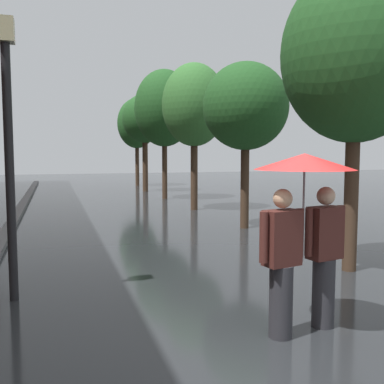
% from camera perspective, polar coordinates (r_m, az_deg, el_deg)
% --- Properties ---
extents(ground_plane, '(80.00, 80.00, 0.00)m').
position_cam_1_polar(ground_plane, '(4.75, 10.39, -20.29)').
color(ground_plane, '#26282B').
extents(kerb_strip, '(0.30, 36.00, 0.12)m').
position_cam_1_polar(kerb_strip, '(13.97, -22.09, -3.37)').
color(kerb_strip, slate).
rests_on(kerb_strip, ground).
extents(street_tree_0, '(2.47, 2.47, 5.14)m').
position_cam_1_polar(street_tree_0, '(8.11, 20.45, 16.30)').
color(street_tree_0, '#473323').
rests_on(street_tree_0, ground).
extents(street_tree_1, '(2.27, 2.27, 4.41)m').
position_cam_1_polar(street_tree_1, '(11.91, 6.96, 10.87)').
color(street_tree_1, '#473323').
rests_on(street_tree_1, ground).
extents(street_tree_2, '(2.27, 2.27, 5.15)m').
position_cam_1_polar(street_tree_2, '(15.68, 0.28, 11.13)').
color(street_tree_2, '#473323').
rests_on(street_tree_2, ground).
extents(street_tree_3, '(2.59, 2.59, 5.62)m').
position_cam_1_polar(street_tree_3, '(19.46, -3.60, 10.74)').
color(street_tree_3, '#473323').
rests_on(street_tree_3, ground).
extents(street_tree_4, '(2.33, 2.33, 5.05)m').
position_cam_1_polar(street_tree_4, '(23.28, -6.14, 9.34)').
color(street_tree_4, '#473323').
rests_on(street_tree_4, ground).
extents(street_tree_5, '(2.36, 2.36, 5.32)m').
position_cam_1_polar(street_tree_5, '(27.30, -7.16, 8.77)').
color(street_tree_5, '#473323').
rests_on(street_tree_5, ground).
extents(couple_under_umbrella, '(1.21, 1.12, 2.02)m').
position_cam_1_polar(couple_under_umbrella, '(5.07, 14.31, -2.70)').
color(couple_under_umbrella, '#2D2D33').
rests_on(couple_under_umbrella, ground).
extents(street_lamp_post, '(0.24, 0.24, 3.80)m').
position_cam_1_polar(street_lamp_post, '(6.42, -22.69, 6.67)').
color(street_lamp_post, black).
rests_on(street_lamp_post, ground).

